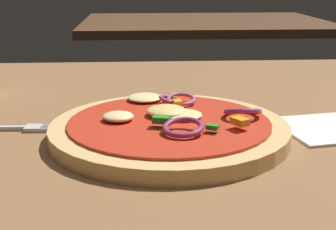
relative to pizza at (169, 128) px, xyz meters
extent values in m
cube|color=brown|center=(0.04, 0.02, -0.02)|extent=(1.26, 0.90, 0.03)
cylinder|color=tan|center=(0.00, 0.00, 0.00)|extent=(0.26, 0.26, 0.02)
cylinder|color=red|center=(0.00, 0.00, 0.01)|extent=(0.22, 0.22, 0.00)
ellipsoid|color=#F4DB8E|center=(0.02, 0.01, 0.01)|extent=(0.04, 0.04, 0.01)
ellipsoid|color=#F4DB8E|center=(-0.06, 0.00, 0.01)|extent=(0.03, 0.03, 0.01)
ellipsoid|color=#F4DB8E|center=(-0.03, 0.09, 0.01)|extent=(0.04, 0.04, 0.01)
ellipsoid|color=#EFCC72|center=(0.00, 0.02, 0.01)|extent=(0.04, 0.04, 0.01)
torus|color=#B25984|center=(0.01, 0.06, 0.02)|extent=(0.03, 0.03, 0.01)
torus|color=#93386B|center=(0.01, -0.05, 0.02)|extent=(0.06, 0.06, 0.01)
torus|color=#93386B|center=(0.08, 0.01, 0.02)|extent=(0.04, 0.04, 0.02)
torus|color=#B25984|center=(0.02, 0.07, 0.02)|extent=(0.04, 0.04, 0.01)
cube|color=red|center=(0.00, 0.08, 0.01)|extent=(0.01, 0.01, 0.00)
cube|color=orange|center=(0.07, -0.04, 0.02)|extent=(0.02, 0.02, 0.01)
cube|color=#2D8C28|center=(-0.01, -0.02, 0.02)|extent=(0.02, 0.02, 0.01)
cube|color=#2D8C28|center=(0.04, -0.04, 0.02)|extent=(0.01, 0.01, 0.00)
cube|color=orange|center=(0.01, 0.05, 0.02)|extent=(0.01, 0.02, 0.01)
cube|color=silver|center=(-0.15, 0.03, -0.01)|extent=(0.02, 0.02, 0.01)
cube|color=silver|center=(-0.13, 0.02, -0.01)|extent=(0.03, 0.00, 0.00)
cube|color=silver|center=(-0.13, 0.03, -0.01)|extent=(0.03, 0.00, 0.00)
cube|color=silver|center=(-0.13, 0.04, -0.01)|extent=(0.03, 0.00, 0.00)
cube|color=silver|center=(-0.13, 0.04, -0.01)|extent=(0.03, 0.00, 0.00)
cube|color=#4C301C|center=(0.22, 1.32, -0.02)|extent=(0.90, 0.64, 0.03)
camera|label=1|loc=(-0.03, -0.50, 0.16)|focal=51.64mm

